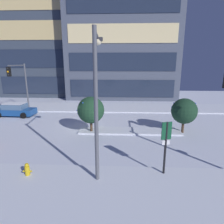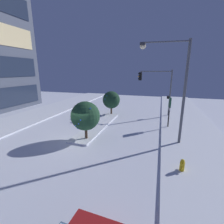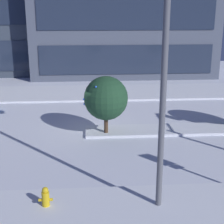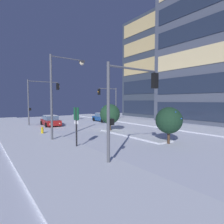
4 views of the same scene
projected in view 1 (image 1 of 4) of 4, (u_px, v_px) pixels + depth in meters
The scene contains 13 objects.
ground at pixel (88, 130), 17.85m from camera, with size 52.00×52.00×0.00m, color silver.
curb_strip_near at pixel (55, 195), 9.10m from camera, with size 52.00×5.20×0.14m, color silver.
curb_strip_far at pixel (98, 107), 26.56m from camera, with size 52.00×5.20×0.14m, color silver.
median_strip at pixel (129, 131), 17.52m from camera, with size 9.00×1.80×0.14m, color silver.
office_tower_main at pixel (123, 0), 32.90m from camera, with size 18.02×12.08×32.42m.
office_tower_secondary at pixel (43, 34), 35.19m from camera, with size 14.17×8.45×21.96m.
car_far at pixel (15, 110), 22.48m from camera, with size 4.60×2.19×1.49m.
traffic_light_corner_far_left at pixel (19, 79), 22.71m from camera, with size 0.32×3.92×5.89m.
street_lamp_arched at pixel (97, 84), 9.94m from camera, with size 0.59×3.42×7.63m.
fire_hydrant at pixel (27, 170), 10.53m from camera, with size 0.48×0.26×0.83m.
parking_info_sign at pixel (166, 142), 10.31m from camera, with size 0.55×0.20×3.09m.
decorated_tree_median at pixel (184, 111), 16.86m from camera, with size 2.24×2.21×3.07m.
decorated_tree_left_of_median at pixel (91, 110), 16.83m from camera, with size 2.38×2.34×3.22m.
Camera 1 is at (2.99, -16.74, 6.09)m, focal length 31.31 mm.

